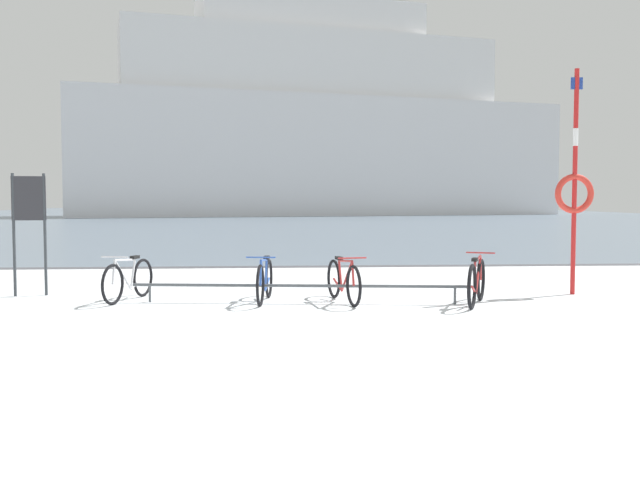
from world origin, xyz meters
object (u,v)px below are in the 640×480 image
bicycle_1 (265,280)px  info_sign (29,212)px  bicycle_0 (128,280)px  ferry_ship (319,128)px  bicycle_2 (343,281)px  rescue_post (575,187)px  bicycle_3 (477,282)px

bicycle_1 → info_sign: info_sign is taller
bicycle_0 → ferry_ship: size_ratio=0.03×
bicycle_2 → bicycle_1: bearing=173.9°
bicycle_1 → rescue_post: 5.57m
bicycle_0 → ferry_ship: ferry_ship is taller
info_sign → rescue_post: rescue_post is taller
bicycle_0 → info_sign: info_sign is taller
bicycle_1 → ferry_ship: bearing=85.4°
bicycle_0 → ferry_ship: bearing=83.3°
bicycle_0 → bicycle_3: bearing=-8.5°
bicycle_0 → bicycle_1: bearing=-7.4°
bicycle_0 → bicycle_2: same height
bicycle_0 → bicycle_3: 5.59m
bicycle_0 → rescue_post: rescue_post is taller
bicycle_3 → rescue_post: bearing=28.3°
bicycle_1 → rescue_post: size_ratio=0.42×
rescue_post → ferry_ship: (-0.57, 59.14, 6.91)m
bicycle_2 → ferry_ship: ferry_ship is taller
bicycle_0 → bicycle_3: size_ratio=1.03×
info_sign → bicycle_2: bearing=-12.1°
bicycle_1 → bicycle_3: size_ratio=1.05×
bicycle_1 → bicycle_3: 3.35m
bicycle_1 → info_sign: bearing=166.1°
rescue_post → info_sign: bearing=177.3°
bicycle_0 → info_sign: 2.21m
bicycle_2 → ferry_ship: size_ratio=0.03×
bicycle_0 → bicycle_1: 2.24m
bicycle_2 → info_sign: bearing=167.9°
bicycle_1 → ferry_ship: 60.47m
bicycle_1 → bicycle_3: (3.31, -0.54, 0.01)m
bicycle_0 → bicycle_1: bicycle_1 is taller
rescue_post → ferry_ship: size_ratio=0.08×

